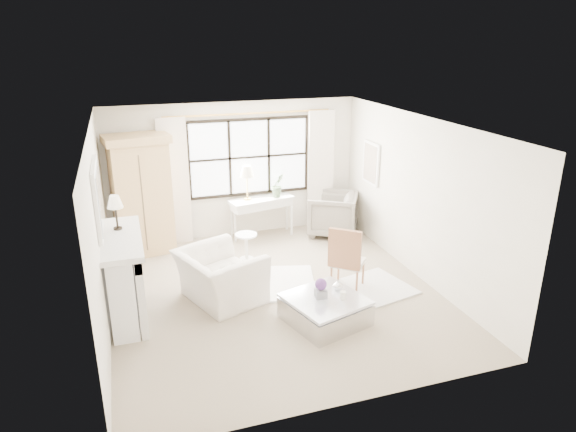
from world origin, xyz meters
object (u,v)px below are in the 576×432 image
at_px(armoire, 142,194).
at_px(console_table, 262,217).
at_px(club_armchair, 220,276).
at_px(coffee_table, 325,310).

relative_size(armoire, console_table, 1.64).
xyz_separation_m(club_armchair, coffee_table, (1.30, -1.10, -0.22)).
distance_m(console_table, club_armchair, 2.75).
bearing_deg(coffee_table, club_armchair, 123.02).
bearing_deg(coffee_table, console_table, 72.88).
bearing_deg(armoire, console_table, -6.10).
bearing_deg(coffee_table, armoire, 107.24).
bearing_deg(club_armchair, armoire, 2.26).
xyz_separation_m(armoire, coffee_table, (2.28, -3.38, -0.96)).
bearing_deg(club_armchair, console_table, -49.73).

